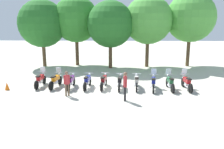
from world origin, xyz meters
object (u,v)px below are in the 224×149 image
Objects in this scene: motorcycle_4 at (104,81)px; motorcycle_5 at (120,82)px; motorcycle_6 at (136,82)px; tree_4 at (191,18)px; motorcycle_2 at (71,81)px; motorcycle_8 at (170,82)px; person_0 at (67,82)px; tree_0 at (42,24)px; traffic_cone at (7,86)px; motorcycle_0 at (40,80)px; motorcycle_1 at (56,80)px; motorcycle_7 at (153,82)px; tree_1 at (76,19)px; tree_2 at (110,24)px; motorcycle_3 at (87,81)px; motorcycle_9 at (187,82)px; person_1 at (125,84)px; tree_3 at (148,20)px.

motorcycle_4 and motorcycle_5 have the same top height.
motorcycle_5 is at bearing 95.41° from motorcycle_6.
motorcycle_2 is at bearing -140.73° from tree_4.
motorcycle_8 reaches higher than motorcycle_2.
person_0 is 11.36m from tree_0.
motorcycle_5 is at bearing -129.27° from tree_4.
traffic_cone is (-7.81, -0.54, -0.23)m from motorcycle_5.
motorcycle_4 is 1.00× the size of motorcycle_6.
motorcycle_1 is at bearing -95.71° from motorcycle_0.
motorcycle_7 reaches higher than traffic_cone.
motorcycle_2 is at bearing 86.77° from motorcycle_8.
motorcycle_8 is 0.30× the size of tree_1.
motorcycle_6 is at bearing -74.18° from tree_2.
motorcycle_9 is at bearing -86.22° from motorcycle_3.
motorcycle_3 is 3.75m from person_1.
traffic_cone is at bearing -89.42° from tree_0.
motorcycle_7 is 0.99× the size of motorcycle_9.
motorcycle_9 is 0.31× the size of tree_3.
motorcycle_2 is 0.33× the size of tree_2.
tree_2 is at bearing -21.25° from tree_1.
person_1 is (3.76, -2.59, 0.54)m from motorcycle_2.
person_0 reaches higher than motorcycle_5.
motorcycle_3 reaches higher than traffic_cone.
motorcycle_5 is at bearing -88.54° from motorcycle_2.
motorcycle_1 is at bearing -20.23° from person_1.
tree_0 reaches higher than motorcycle_4.
motorcycle_5 is (2.31, -0.11, 0.00)m from motorcycle_3.
motorcycle_6 is (3.46, -0.07, 0.00)m from motorcycle_3.
motorcycle_4 is (3.46, -0.08, -0.01)m from motorcycle_1.
tree_2 is at bearing -168.83° from tree_3.
motorcycle_6 is 9.35m from tree_3.
person_1 is at bearing -82.89° from tree_2.
motorcycle_9 reaches higher than traffic_cone.
motorcycle_8 is at bearing -85.52° from tree_3.
tree_4 is at bearing -48.21° from motorcycle_2.
motorcycle_4 is 5.77m from motorcycle_9.
motorcycle_9 is (3.46, -0.11, 0.01)m from motorcycle_6.
tree_3 reaches higher than tree_2.
tree_1 is at bearing -57.65° from person_1.
person_1 is (4.91, -2.78, 0.52)m from motorcycle_1.
motorcycle_0 is 3.48m from motorcycle_3.
person_0 is at bearing -173.79° from motorcycle_2.
tree_3 reaches higher than motorcycle_4.
person_1 is (-2.02, -2.36, 0.52)m from motorcycle_7.
motorcycle_2 is 11.13m from tree_3.
tree_0 reaches higher than motorcycle_3.
motorcycle_7 reaches higher than motorcycle_3.
motorcycle_6 is 3.46m from motorcycle_9.
motorcycle_2 is 0.29× the size of tree_4.
person_0 is 0.22× the size of tree_3.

